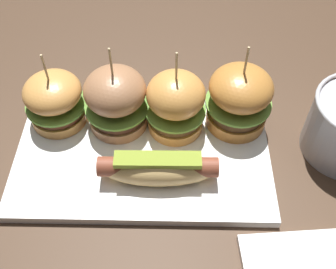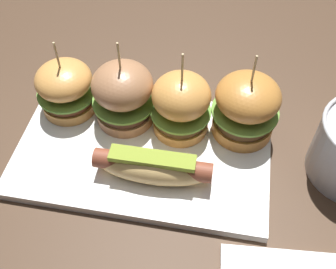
{
  "view_description": "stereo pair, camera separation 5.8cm",
  "coord_description": "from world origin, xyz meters",
  "px_view_note": "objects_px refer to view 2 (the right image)",
  "views": [
    {
      "loc": [
        0.04,
        -0.37,
        0.5
      ],
      "look_at": [
        0.04,
        0.0,
        0.05
      ],
      "focal_mm": 43.78,
      "sensor_mm": 36.0,
      "label": 1
    },
    {
      "loc": [
        0.1,
        -0.36,
        0.5
      ],
      "look_at": [
        0.04,
        0.0,
        0.05
      ],
      "focal_mm": 43.78,
      "sensor_mm": 36.0,
      "label": 2
    }
  ],
  "objects_px": {
    "slider_center_left": "(123,94)",
    "slider_far_right": "(246,107)",
    "slider_far_left": "(66,88)",
    "slider_center_right": "(181,104)",
    "platter_main": "(144,151)",
    "hot_dog": "(153,167)"
  },
  "relations": [
    {
      "from": "slider_far_right",
      "to": "slider_far_left",
      "type": "bearing_deg",
      "value": -179.95
    },
    {
      "from": "slider_far_right",
      "to": "platter_main",
      "type": "bearing_deg",
      "value": -156.55
    },
    {
      "from": "slider_far_left",
      "to": "slider_center_right",
      "type": "bearing_deg",
      "value": -3.32
    },
    {
      "from": "platter_main",
      "to": "slider_center_left",
      "type": "height_order",
      "value": "slider_center_left"
    },
    {
      "from": "hot_dog",
      "to": "slider_far_right",
      "type": "bearing_deg",
      "value": 42.96
    },
    {
      "from": "slider_far_right",
      "to": "slider_center_right",
      "type": "bearing_deg",
      "value": -173.42
    },
    {
      "from": "slider_far_left",
      "to": "slider_far_right",
      "type": "distance_m",
      "value": 0.28
    },
    {
      "from": "slider_far_left",
      "to": "slider_center_right",
      "type": "relative_size",
      "value": 0.9
    },
    {
      "from": "platter_main",
      "to": "hot_dog",
      "type": "height_order",
      "value": "hot_dog"
    },
    {
      "from": "platter_main",
      "to": "slider_center_right",
      "type": "height_order",
      "value": "slider_center_right"
    },
    {
      "from": "slider_center_left",
      "to": "slider_center_right",
      "type": "bearing_deg",
      "value": -3.45
    },
    {
      "from": "platter_main",
      "to": "slider_center_left",
      "type": "xyz_separation_m",
      "value": [
        -0.04,
        0.06,
        0.06
      ]
    },
    {
      "from": "slider_center_left",
      "to": "slider_far_right",
      "type": "height_order",
      "value": "same"
    },
    {
      "from": "hot_dog",
      "to": "slider_center_left",
      "type": "bearing_deg",
      "value": 122.18
    },
    {
      "from": "platter_main",
      "to": "slider_far_left",
      "type": "bearing_deg",
      "value": 155.47
    },
    {
      "from": "platter_main",
      "to": "slider_far_right",
      "type": "distance_m",
      "value": 0.17
    },
    {
      "from": "slider_far_left",
      "to": "slider_center_left",
      "type": "xyz_separation_m",
      "value": [
        0.09,
        -0.01,
        0.01
      ]
    },
    {
      "from": "slider_center_left",
      "to": "slider_far_right",
      "type": "xyz_separation_m",
      "value": [
        0.18,
        0.01,
        0.0
      ]
    },
    {
      "from": "hot_dog",
      "to": "slider_far_left",
      "type": "relative_size",
      "value": 1.26
    },
    {
      "from": "hot_dog",
      "to": "slider_center_right",
      "type": "relative_size",
      "value": 1.13
    },
    {
      "from": "platter_main",
      "to": "slider_center_left",
      "type": "bearing_deg",
      "value": 125.79
    },
    {
      "from": "hot_dog",
      "to": "slider_center_right",
      "type": "distance_m",
      "value": 0.1
    }
  ]
}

